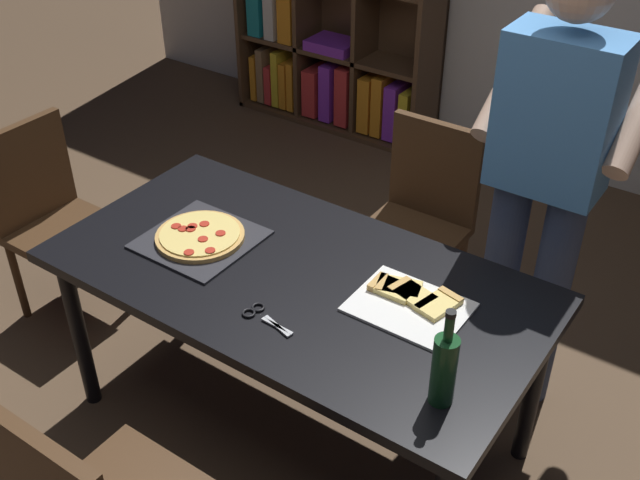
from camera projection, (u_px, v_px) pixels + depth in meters
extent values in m
plane|color=brown|center=(298.00, 425.00, 3.01)|extent=(12.00, 12.00, 0.00)
cube|color=black|center=(295.00, 277.00, 2.60)|extent=(1.70, 0.88, 0.04)
cylinder|color=black|center=(79.00, 333.00, 2.93)|extent=(0.06, 0.06, 0.71)
cylinder|color=black|center=(206.00, 244.00, 3.42)|extent=(0.06, 0.06, 0.71)
cylinder|color=black|center=(533.00, 386.00, 2.69)|extent=(0.06, 0.06, 0.71)
cube|color=#472D19|center=(410.00, 236.00, 3.34)|extent=(0.42, 0.42, 0.04)
cube|color=#472D19|center=(435.00, 169.00, 3.33)|extent=(0.42, 0.04, 0.45)
cylinder|color=#472D19|center=(352.00, 283.00, 3.43)|extent=(0.04, 0.04, 0.41)
cylinder|color=#472D19|center=(423.00, 313.00, 3.26)|extent=(0.04, 0.04, 0.41)
cylinder|color=#472D19|center=(393.00, 245.00, 3.67)|extent=(0.04, 0.04, 0.41)
cylinder|color=#472D19|center=(461.00, 271.00, 3.50)|extent=(0.04, 0.04, 0.41)
cube|color=#472D19|center=(67.00, 233.00, 3.35)|extent=(0.42, 0.42, 0.04)
cube|color=#472D19|center=(27.00, 172.00, 3.30)|extent=(0.04, 0.42, 0.45)
cylinder|color=#472D19|center=(71.00, 309.00, 3.27)|extent=(0.04, 0.04, 0.41)
cylinder|color=#472D19|center=(133.00, 268.00, 3.52)|extent=(0.04, 0.04, 0.41)
cylinder|color=#472D19|center=(18.00, 280.00, 3.44)|extent=(0.04, 0.04, 0.41)
cylinder|color=#472D19|center=(80.00, 243.00, 3.69)|extent=(0.04, 0.04, 0.41)
cube|color=#513823|center=(334.00, 119.00, 5.25)|extent=(1.40, 0.35, 0.03)
cube|color=#513823|center=(335.00, 51.00, 4.98)|extent=(1.34, 0.29, 0.03)
cube|color=orange|center=(262.00, 75.00, 5.42)|extent=(0.04, 0.22, 0.32)
cube|color=olive|center=(269.00, 72.00, 5.37)|extent=(0.06, 0.22, 0.38)
cube|color=red|center=(276.00, 82.00, 5.37)|extent=(0.05, 0.22, 0.27)
cube|color=yellow|center=(284.00, 76.00, 5.31)|extent=(0.05, 0.22, 0.39)
cube|color=orange|center=(291.00, 83.00, 5.30)|extent=(0.05, 0.22, 0.32)
cube|color=orange|center=(299.00, 83.00, 5.26)|extent=(0.05, 0.22, 0.34)
cube|color=red|center=(317.00, 90.00, 5.19)|extent=(0.11, 0.22, 0.32)
cube|color=purple|center=(333.00, 90.00, 5.11)|extent=(0.09, 0.22, 0.38)
cube|color=red|center=(349.00, 94.00, 5.05)|extent=(0.10, 0.22, 0.39)
cube|color=orange|center=(371.00, 102.00, 4.98)|extent=(0.09, 0.22, 0.37)
cube|color=orange|center=(384.00, 103.00, 4.92)|extent=(0.07, 0.22, 0.40)
cube|color=purple|center=(397.00, 110.00, 4.89)|extent=(0.08, 0.22, 0.36)
cube|color=yellow|center=(410.00, 115.00, 4.85)|extent=(0.06, 0.22, 0.34)
cube|color=teal|center=(263.00, 13.00, 5.15)|extent=(0.10, 0.22, 0.27)
cube|color=silver|center=(278.00, 10.00, 5.06)|extent=(0.08, 0.22, 0.35)
cube|color=orange|center=(293.00, 12.00, 5.00)|extent=(0.11, 0.22, 0.37)
cube|color=purple|center=(333.00, 45.00, 4.94)|extent=(0.32, 0.25, 0.06)
cylinder|color=#38476B|center=(548.00, 302.00, 2.89)|extent=(0.14, 0.14, 0.95)
cylinder|color=#38476B|center=(499.00, 283.00, 2.99)|extent=(0.14, 0.14, 0.95)
cube|color=#4C8CD1|center=(557.00, 114.00, 2.51)|extent=(0.38, 0.22, 0.55)
cylinder|color=#E0B293|center=(514.00, 73.00, 2.73)|extent=(0.09, 0.50, 0.39)
cube|color=#2D2D33|center=(200.00, 239.00, 2.74)|extent=(0.38, 0.38, 0.01)
cylinder|color=tan|center=(200.00, 236.00, 2.73)|extent=(0.32, 0.32, 0.02)
cylinder|color=#EACC6B|center=(200.00, 233.00, 2.73)|extent=(0.29, 0.29, 0.01)
cylinder|color=#B22819|center=(204.00, 224.00, 2.77)|extent=(0.04, 0.04, 0.00)
cylinder|color=#B22819|center=(203.00, 239.00, 2.69)|extent=(0.04, 0.04, 0.00)
cylinder|color=#B22819|center=(176.00, 226.00, 2.76)|extent=(0.04, 0.04, 0.00)
cylinder|color=#B22819|center=(221.00, 233.00, 2.72)|extent=(0.04, 0.04, 0.00)
cylinder|color=#B22819|center=(192.00, 226.00, 2.76)|extent=(0.04, 0.04, 0.00)
cylinder|color=#B22819|center=(191.00, 229.00, 2.74)|extent=(0.04, 0.04, 0.00)
cylinder|color=#B22819|center=(189.00, 252.00, 2.62)|extent=(0.04, 0.04, 0.00)
cylinder|color=#B22819|center=(210.00, 250.00, 2.63)|extent=(0.04, 0.04, 0.00)
cylinder|color=#B22819|center=(183.00, 229.00, 2.74)|extent=(0.04, 0.04, 0.00)
cube|color=white|center=(409.00, 307.00, 2.43)|extent=(0.36, 0.28, 0.01)
cube|color=#EACC6B|center=(438.00, 305.00, 2.42)|extent=(0.12, 0.16, 0.02)
cube|color=tan|center=(451.00, 296.00, 2.45)|extent=(0.09, 0.04, 0.02)
cube|color=#EACC6B|center=(413.00, 294.00, 2.46)|extent=(0.16, 0.12, 0.02)
cube|color=tan|center=(399.00, 285.00, 2.49)|extent=(0.05, 0.09, 0.02)
cube|color=#EACC6B|center=(399.00, 287.00, 2.49)|extent=(0.16, 0.13, 0.02)
cube|color=tan|center=(381.00, 283.00, 2.50)|extent=(0.05, 0.09, 0.02)
cube|color=#EACC6B|center=(393.00, 289.00, 2.48)|extent=(0.14, 0.09, 0.02)
cube|color=tan|center=(377.00, 282.00, 2.51)|extent=(0.03, 0.09, 0.02)
cylinder|color=#194723|center=(444.00, 371.00, 2.04)|extent=(0.07, 0.07, 0.22)
cylinder|color=#194723|center=(449.00, 328.00, 1.96)|extent=(0.03, 0.03, 0.08)
cylinder|color=black|center=(451.00, 314.00, 1.93)|extent=(0.03, 0.03, 0.02)
cube|color=silver|center=(277.00, 326.00, 2.35)|extent=(0.12, 0.02, 0.01)
cube|color=silver|center=(277.00, 326.00, 2.35)|extent=(0.12, 0.05, 0.01)
torus|color=black|center=(258.00, 307.00, 2.43)|extent=(0.05, 0.05, 0.01)
torus|color=black|center=(249.00, 313.00, 2.40)|extent=(0.05, 0.05, 0.01)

